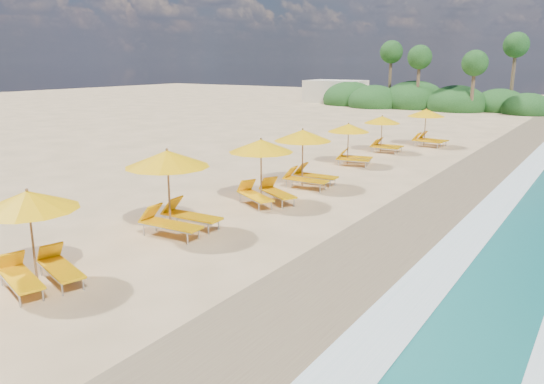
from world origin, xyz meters
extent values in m
plane|color=#D8B27F|center=(0.00, 0.00, 0.00)|extent=(160.00, 160.00, 0.00)
cube|color=#887551|center=(4.00, 0.00, 0.01)|extent=(4.00, 160.00, 0.01)
cube|color=white|center=(5.50, 0.00, 0.03)|extent=(1.20, 160.00, 0.01)
cylinder|color=olive|center=(-2.41, -6.71, 1.13)|extent=(0.06, 0.06, 2.26)
cone|color=#FBB205|center=(-2.41, -6.71, 2.07)|extent=(2.88, 2.88, 0.45)
sphere|color=olive|center=(-2.41, -6.71, 2.32)|extent=(0.08, 0.08, 0.08)
cylinder|color=olive|center=(-2.54, -1.99, 1.27)|extent=(0.06, 0.06, 2.54)
cone|color=#FBB205|center=(-2.54, -1.99, 2.32)|extent=(2.77, 2.77, 0.51)
sphere|color=olive|center=(-2.54, -1.99, 2.61)|extent=(0.09, 0.09, 0.09)
cylinder|color=olive|center=(-2.13, 2.47, 1.18)|extent=(0.06, 0.06, 2.37)
cone|color=#FBB205|center=(-2.13, 2.47, 2.17)|extent=(3.28, 3.28, 0.48)
sphere|color=olive|center=(-2.13, 2.47, 2.43)|extent=(0.08, 0.08, 0.08)
cylinder|color=olive|center=(-2.20, 5.68, 1.19)|extent=(0.06, 0.06, 2.38)
cone|color=#FBB205|center=(-2.20, 5.68, 2.18)|extent=(2.54, 2.54, 0.48)
sphere|color=olive|center=(-2.20, 5.68, 2.44)|extent=(0.08, 0.08, 0.08)
cylinder|color=olive|center=(-2.65, 11.10, 1.04)|extent=(0.05, 0.05, 2.07)
cone|color=#FBB205|center=(-2.65, 11.10, 1.90)|extent=(2.57, 2.57, 0.42)
sphere|color=olive|center=(-2.65, 11.10, 2.13)|extent=(0.07, 0.07, 0.07)
cylinder|color=olive|center=(-2.70, 15.76, 1.03)|extent=(0.05, 0.05, 2.06)
cone|color=#FBB205|center=(-2.70, 15.76, 1.89)|extent=(2.26, 2.26, 0.41)
sphere|color=olive|center=(-2.70, 15.76, 2.12)|extent=(0.07, 0.07, 0.07)
cylinder|color=olive|center=(-1.28, 19.41, 1.13)|extent=(0.06, 0.06, 2.26)
cone|color=#FBB205|center=(-1.28, 19.41, 2.07)|extent=(2.54, 2.54, 0.45)
sphere|color=olive|center=(-1.28, 19.41, 2.32)|extent=(0.08, 0.08, 0.08)
ellipsoid|color=#163D14|center=(-6.00, 45.00, 0.62)|extent=(6.40, 6.40, 4.16)
ellipsoid|color=#163D14|center=(-11.00, 46.00, 0.70)|extent=(7.20, 7.20, 4.68)
ellipsoid|color=#163D14|center=(-15.00, 44.00, 0.58)|extent=(6.00, 6.00, 3.90)
ellipsoid|color=#163D14|center=(-2.00, 47.00, 0.55)|extent=(5.60, 5.60, 3.64)
ellipsoid|color=#163D14|center=(-19.00, 46.00, 0.64)|extent=(6.60, 6.60, 4.29)
ellipsoid|color=#163D14|center=(1.00, 45.00, 0.49)|extent=(5.00, 5.00, 3.25)
cylinder|color=brown|center=(-4.00, 43.00, 2.50)|extent=(0.36, 0.36, 5.00)
sphere|color=#163D14|center=(-4.00, 43.00, 5.00)|extent=(2.60, 2.60, 2.60)
cylinder|color=brown|center=(-10.00, 44.00, 2.80)|extent=(0.36, 0.36, 5.60)
sphere|color=#163D14|center=(-10.00, 44.00, 5.60)|extent=(2.60, 2.60, 2.60)
cylinder|color=brown|center=(-14.00, 46.00, 3.10)|extent=(0.36, 0.36, 6.20)
sphere|color=#163D14|center=(-14.00, 46.00, 6.20)|extent=(2.60, 2.60, 2.60)
cylinder|color=brown|center=(-1.00, 47.00, 3.40)|extent=(0.36, 0.36, 6.80)
sphere|color=#163D14|center=(-1.00, 47.00, 6.80)|extent=(2.60, 2.60, 2.60)
cube|color=beige|center=(-22.00, 48.00, 1.40)|extent=(7.00, 5.00, 2.80)
camera|label=1|loc=(8.87, -13.40, 5.24)|focal=34.62mm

